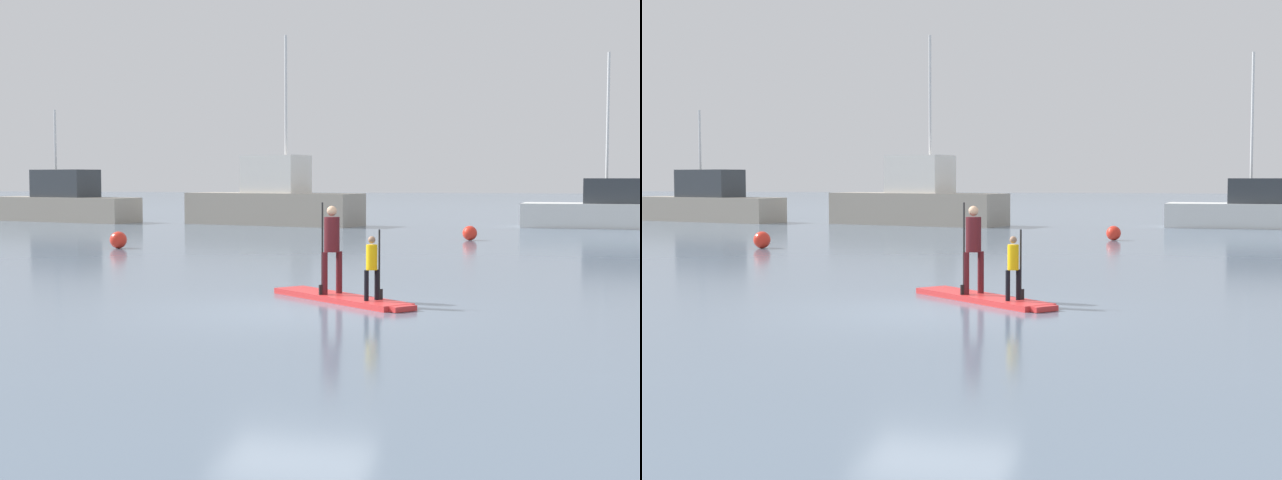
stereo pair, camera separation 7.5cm
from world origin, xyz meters
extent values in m
plane|color=slate|center=(0.00, 0.00, 0.00)|extent=(240.00, 240.00, 0.00)
cube|color=red|center=(0.39, 1.64, 0.05)|extent=(2.89, 2.63, 0.10)
cube|color=red|center=(1.65, 0.54, 0.05)|extent=(0.49, 0.51, 0.09)
cylinder|color=#4C1419|center=(0.32, 1.92, 0.48)|extent=(0.12, 0.12, 0.76)
cylinder|color=#4C1419|center=(0.10, 1.67, 0.48)|extent=(0.12, 0.12, 0.76)
cylinder|color=#4C1419|center=(0.21, 1.80, 1.17)|extent=(0.39, 0.39, 0.63)
sphere|color=tan|center=(0.21, 1.80, 1.59)|extent=(0.18, 0.18, 0.18)
cylinder|color=black|center=(0.07, 1.64, 0.92)|extent=(0.03, 0.03, 1.65)
cube|color=black|center=(0.07, 1.64, 0.19)|extent=(0.11, 0.13, 0.18)
cylinder|color=black|center=(1.14, 1.14, 0.36)|extent=(0.08, 0.08, 0.52)
cylinder|color=black|center=(0.99, 0.97, 0.36)|extent=(0.08, 0.08, 0.52)
cylinder|color=#F2B20C|center=(1.07, 1.05, 0.84)|extent=(0.27, 0.27, 0.43)
sphere|color=#8C664C|center=(1.07, 1.05, 1.13)|extent=(0.12, 0.12, 0.12)
cylinder|color=black|center=(1.18, 1.18, 0.70)|extent=(0.03, 0.03, 1.20)
cube|color=black|center=(1.18, 1.18, 0.19)|extent=(0.11, 0.13, 0.18)
cube|color=#9E9384|center=(-19.21, 28.40, 0.61)|extent=(8.39, 4.19, 1.21)
cube|color=#33383D|center=(-19.18, 28.39, 1.90)|extent=(3.49, 2.52, 1.36)
cylinder|color=silver|center=(-19.78, 28.56, 4.06)|extent=(0.12, 0.12, 2.97)
cube|color=silver|center=(7.43, 28.35, 0.53)|extent=(8.89, 3.27, 1.06)
cube|color=#33383D|center=(7.27, 28.36, 1.61)|extent=(3.30, 2.18, 1.09)
cylinder|color=silver|center=(6.64, 28.41, 4.88)|extent=(0.12, 0.12, 5.45)
cube|color=#9E9384|center=(-8.18, 27.49, 0.74)|extent=(8.67, 4.41, 1.47)
cube|color=white|center=(-8.05, 27.46, 2.34)|extent=(3.11, 2.61, 1.73)
cylinder|color=silver|center=(-7.53, 27.32, 5.92)|extent=(0.12, 0.12, 5.43)
sphere|color=red|center=(-8.85, 12.31, 0.26)|extent=(0.53, 0.53, 0.53)
sphere|color=red|center=(1.46, 18.56, 0.25)|extent=(0.51, 0.51, 0.51)
camera|label=1|loc=(3.84, -14.79, 2.19)|focal=53.39mm
camera|label=2|loc=(3.92, -14.78, 2.19)|focal=53.39mm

